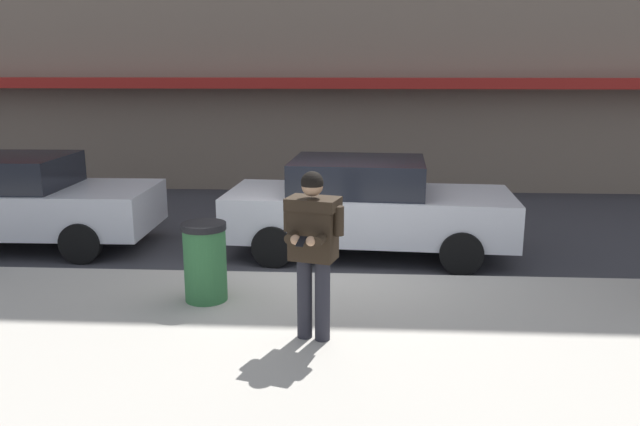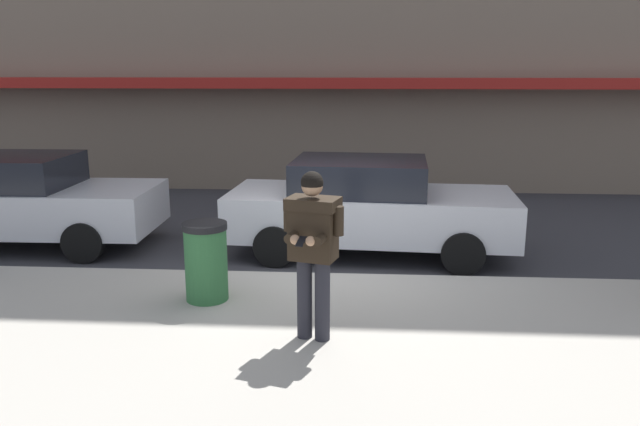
# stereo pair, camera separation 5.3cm
# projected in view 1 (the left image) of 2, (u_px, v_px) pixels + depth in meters

# --- Properties ---
(ground_plane) EXTENTS (80.00, 80.00, 0.00)m
(ground_plane) POSITION_uv_depth(u_px,v_px,m) (321.00, 278.00, 8.98)
(ground_plane) COLOR #333338
(sidewalk) EXTENTS (32.00, 5.30, 0.14)m
(sidewalk) POSITION_uv_depth(u_px,v_px,m) (405.00, 368.00, 6.14)
(sidewalk) COLOR #A8A399
(sidewalk) RESTS_ON ground
(curb_paint_line) EXTENTS (28.00, 0.12, 0.01)m
(curb_paint_line) POSITION_uv_depth(u_px,v_px,m) (390.00, 278.00, 8.97)
(curb_paint_line) COLOR silver
(curb_paint_line) RESTS_ON ground
(parked_sedan_near) EXTENTS (4.53, 1.98, 1.54)m
(parked_sedan_near) POSITION_uv_depth(u_px,v_px,m) (15.00, 201.00, 10.38)
(parked_sedan_near) COLOR silver
(parked_sedan_near) RESTS_ON ground
(parked_sedan_mid) EXTENTS (4.61, 2.15, 1.54)m
(parked_sedan_mid) POSITION_uv_depth(u_px,v_px,m) (366.00, 206.00, 9.98)
(parked_sedan_mid) COLOR silver
(parked_sedan_mid) RESTS_ON ground
(man_texting_on_phone) EXTENTS (0.63, 0.64, 1.81)m
(man_texting_on_phone) POSITION_uv_depth(u_px,v_px,m) (313.00, 238.00, 6.38)
(man_texting_on_phone) COLOR #23232B
(man_texting_on_phone) RESTS_ON sidewalk
(trash_bin) EXTENTS (0.55, 0.55, 0.98)m
(trash_bin) POSITION_uv_depth(u_px,v_px,m) (205.00, 261.00, 7.64)
(trash_bin) COLOR #2D6638
(trash_bin) RESTS_ON sidewalk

